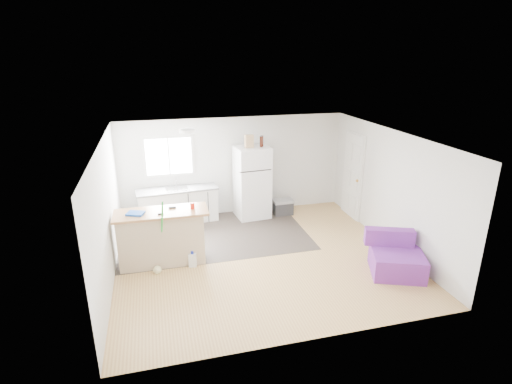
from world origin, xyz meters
TOP-DOWN VIEW (x-y plane):
  - room at (0.00, 0.00)m, footprint 5.51×5.01m
  - vinyl_zone at (-0.73, 1.25)m, footprint 4.05×2.50m
  - window at (-1.55, 2.49)m, footprint 1.18×0.06m
  - interior_door at (2.72, 1.55)m, footprint 0.11×0.92m
  - ceiling_fixture at (-1.20, 1.20)m, footprint 0.30×0.30m
  - kitchen_cabinets at (-1.43, 2.21)m, footprint 1.91×0.74m
  - peninsula at (-1.87, 0.29)m, footprint 1.73×0.68m
  - refrigerator at (0.36, 2.12)m, footprint 0.84×0.80m
  - cooler at (1.12, 2.03)m, footprint 0.50×0.35m
  - purple_seat at (2.25, -1.15)m, footprint 1.15×1.14m
  - cleaner_jug at (-1.34, -0.02)m, footprint 0.16×0.13m
  - mop at (-1.96, -0.06)m, footprint 0.29×0.39m
  - red_cup at (-1.26, 0.28)m, footprint 0.10×0.10m
  - blue_tray at (-2.29, 0.26)m, footprint 0.36×0.31m
  - tool_a at (-1.63, 0.41)m, footprint 0.14×0.06m
  - tool_b at (-1.85, 0.14)m, footprint 0.10×0.05m
  - cardboard_box at (0.27, 2.04)m, footprint 0.20×0.11m
  - bottle_left at (0.56, 2.04)m, footprint 0.07×0.07m
  - bottle_right at (0.60, 2.12)m, footprint 0.08×0.08m

SIDE VIEW (x-z plane):
  - vinyl_zone at x=-0.73m, z-range 0.00..0.00m
  - cleaner_jug at x=-1.34m, z-range -0.02..0.29m
  - cooler at x=1.12m, z-range 0.00..0.38m
  - mop at x=-1.96m, z-range -0.47..0.93m
  - purple_seat at x=2.25m, z-range -0.10..0.64m
  - kitchen_cabinets at x=-1.43m, z-range -0.13..0.98m
  - peninsula at x=-1.87m, z-range 0.01..1.06m
  - refrigerator at x=0.36m, z-range 0.00..1.75m
  - interior_door at x=2.72m, z-range -0.03..2.07m
  - tool_b at x=-1.85m, z-range 1.06..1.08m
  - tool_a at x=-1.63m, z-range 1.06..1.09m
  - blue_tray at x=-2.29m, z-range 1.06..1.09m
  - red_cup at x=-1.26m, z-range 1.06..1.18m
  - room at x=0.00m, z-range -0.01..2.41m
  - window at x=-1.55m, z-range 1.06..2.04m
  - bottle_left at x=0.56m, z-range 1.75..2.00m
  - bottle_right at x=0.60m, z-range 1.75..2.00m
  - cardboard_box at x=0.27m, z-range 1.75..2.05m
  - ceiling_fixture at x=-1.20m, z-range 2.32..2.40m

